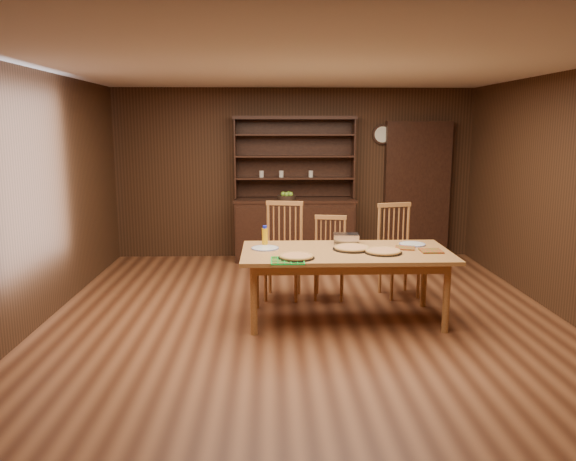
{
  "coord_description": "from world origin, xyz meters",
  "views": [
    {
      "loc": [
        -0.36,
        -5.69,
        2.03
      ],
      "look_at": [
        -0.17,
        0.4,
        0.89
      ],
      "focal_mm": 35.0,
      "sensor_mm": 36.0,
      "label": 1
    }
  ],
  "objects_px": {
    "chair_left": "(283,246)",
    "juice_bottle": "(265,236)",
    "chair_right": "(397,246)",
    "china_hutch": "(295,221)",
    "chair_center": "(330,254)",
    "dining_table": "(346,257)"
  },
  "relations": [
    {
      "from": "china_hutch",
      "to": "dining_table",
      "type": "xyz_separation_m",
      "value": [
        0.42,
        -2.77,
        0.09
      ]
    },
    {
      "from": "chair_left",
      "to": "chair_right",
      "type": "distance_m",
      "value": 1.38
    },
    {
      "from": "dining_table",
      "to": "chair_center",
      "type": "xyz_separation_m",
      "value": [
        -0.08,
        0.84,
        -0.17
      ]
    },
    {
      "from": "china_hutch",
      "to": "dining_table",
      "type": "distance_m",
      "value": 2.8
    },
    {
      "from": "chair_left",
      "to": "juice_bottle",
      "type": "relative_size",
      "value": 5.14
    },
    {
      "from": "china_hutch",
      "to": "chair_right",
      "type": "xyz_separation_m",
      "value": [
        1.16,
        -1.85,
        -0.0
      ]
    },
    {
      "from": "china_hutch",
      "to": "chair_center",
      "type": "relative_size",
      "value": 2.23
    },
    {
      "from": "china_hutch",
      "to": "chair_right",
      "type": "bearing_deg",
      "value": -57.84
    },
    {
      "from": "chair_right",
      "to": "juice_bottle",
      "type": "distance_m",
      "value": 1.74
    },
    {
      "from": "chair_center",
      "to": "juice_bottle",
      "type": "distance_m",
      "value": 1.02
    },
    {
      "from": "chair_center",
      "to": "chair_right",
      "type": "xyz_separation_m",
      "value": [
        0.82,
        0.08,
        0.07
      ]
    },
    {
      "from": "china_hutch",
      "to": "chair_right",
      "type": "relative_size",
      "value": 1.96
    },
    {
      "from": "china_hutch",
      "to": "dining_table",
      "type": "height_order",
      "value": "china_hutch"
    },
    {
      "from": "china_hutch",
      "to": "dining_table",
      "type": "bearing_deg",
      "value": -81.43
    },
    {
      "from": "china_hutch",
      "to": "chair_center",
      "type": "distance_m",
      "value": 1.96
    },
    {
      "from": "chair_left",
      "to": "juice_bottle",
      "type": "height_order",
      "value": "chair_left"
    },
    {
      "from": "chair_center",
      "to": "juice_bottle",
      "type": "height_order",
      "value": "chair_center"
    },
    {
      "from": "chair_center",
      "to": "juice_bottle",
      "type": "bearing_deg",
      "value": -134.17
    },
    {
      "from": "chair_right",
      "to": "chair_left",
      "type": "bearing_deg",
      "value": 167.63
    },
    {
      "from": "china_hutch",
      "to": "chair_center",
      "type": "xyz_separation_m",
      "value": [
        0.34,
        -1.93,
        -0.08
      ]
    },
    {
      "from": "chair_center",
      "to": "juice_bottle",
      "type": "xyz_separation_m",
      "value": [
        -0.77,
        -0.57,
        0.34
      ]
    },
    {
      "from": "dining_table",
      "to": "chair_right",
      "type": "bearing_deg",
      "value": 50.95
    }
  ]
}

